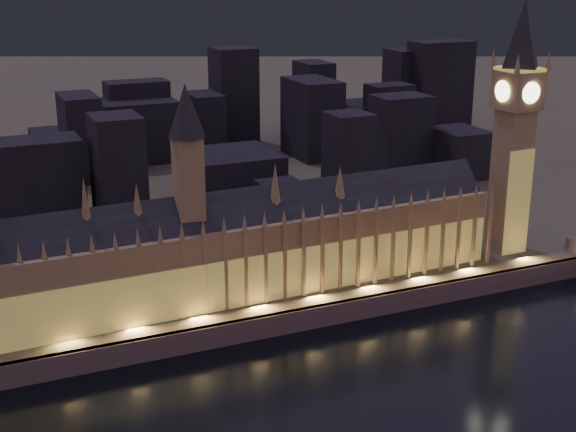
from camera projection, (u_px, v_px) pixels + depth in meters
name	position (u px, v px, depth m)	size (l,w,h in m)	color
ground_plane	(345.00, 386.00, 245.51)	(2000.00, 2000.00, 0.00)	black
north_bank	(67.00, 104.00, 697.14)	(2000.00, 960.00, 8.00)	#3E453B
embankment_wall	(291.00, 321.00, 279.99)	(2000.00, 2.50, 8.00)	#534147
palace_of_westminster	(243.00, 247.00, 287.42)	(202.00, 27.73, 78.00)	#877452
elizabeth_tower	(517.00, 107.00, 319.88)	(18.00, 18.00, 108.55)	#877452
city_backdrop	(207.00, 131.00, 463.98)	(495.00, 215.63, 68.48)	black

